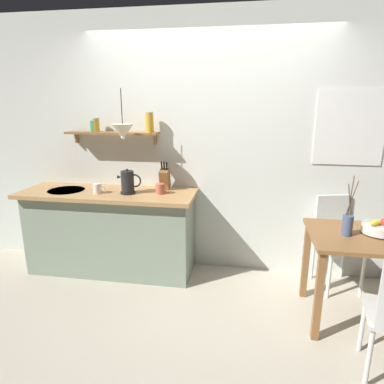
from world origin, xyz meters
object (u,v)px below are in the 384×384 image
(dining_table, at_px, (363,251))
(pendant_lamp, at_px, (123,132))
(twig_vase, at_px, (348,224))
(electric_kettle, at_px, (128,182))
(dining_chair_far, at_px, (336,237))
(coffee_mug_by_sink, at_px, (98,189))
(knife_block, at_px, (165,179))
(coffee_mug_spare, at_px, (160,189))
(fruit_bowl, at_px, (380,228))

(dining_table, bearing_deg, pendant_lamp, 169.00)
(twig_vase, distance_m, electric_kettle, 2.04)
(dining_chair_far, xyz_separation_m, twig_vase, (-0.09, -0.63, 0.36))
(electric_kettle, distance_m, coffee_mug_by_sink, 0.32)
(dining_chair_far, relative_size, pendant_lamp, 1.91)
(dining_chair_far, xyz_separation_m, knife_block, (-1.75, 0.06, 0.52))
(knife_block, height_order, pendant_lamp, pendant_lamp)
(dining_chair_far, relative_size, coffee_mug_spare, 6.75)
(dining_chair_far, relative_size, twig_vase, 1.85)
(fruit_bowl, bearing_deg, pendant_lamp, 170.70)
(twig_vase, distance_m, coffee_mug_spare, 1.74)
(dining_table, relative_size, pendant_lamp, 1.82)
(coffee_mug_spare, bearing_deg, twig_vase, -17.07)
(knife_block, relative_size, pendant_lamp, 0.64)
(dining_chair_far, height_order, coffee_mug_by_sink, coffee_mug_by_sink)
(coffee_mug_by_sink, xyz_separation_m, pendant_lamp, (0.29, 0.02, 0.57))
(pendant_lamp, bearing_deg, electric_kettle, 61.50)
(twig_vase, xyz_separation_m, electric_kettle, (-1.98, 0.47, 0.15))
(fruit_bowl, distance_m, twig_vase, 0.28)
(dining_table, xyz_separation_m, coffee_mug_by_sink, (-2.45, 0.40, 0.32))
(coffee_mug_spare, bearing_deg, coffee_mug_by_sink, -172.04)
(coffee_mug_spare, bearing_deg, fruit_bowl, -12.83)
(fruit_bowl, height_order, twig_vase, twig_vase)
(dining_table, relative_size, knife_block, 2.85)
(dining_chair_far, bearing_deg, dining_table, -84.37)
(dining_table, xyz_separation_m, coffee_mug_spare, (-1.81, 0.49, 0.32))
(pendant_lamp, bearing_deg, dining_chair_far, 5.08)
(dining_chair_far, bearing_deg, coffee_mug_spare, -176.14)
(fruit_bowl, bearing_deg, dining_table, -158.07)
(twig_vase, distance_m, coffee_mug_by_sink, 2.33)
(dining_table, relative_size, dining_chair_far, 0.95)
(fruit_bowl, bearing_deg, twig_vase, -165.58)
(dining_chair_far, xyz_separation_m, coffee_mug_spare, (-1.75, -0.12, 0.45))
(coffee_mug_spare, xyz_separation_m, pendant_lamp, (-0.34, -0.07, 0.57))
(dining_chair_far, xyz_separation_m, pendant_lamp, (-2.09, -0.19, 1.02))
(fruit_bowl, bearing_deg, coffee_mug_spare, 167.17)
(knife_block, bearing_deg, electric_kettle, -147.09)
(electric_kettle, distance_m, pendant_lamp, 0.51)
(dining_chair_far, distance_m, coffee_mug_spare, 1.81)
(electric_kettle, bearing_deg, twig_vase, -13.35)
(fruit_bowl, distance_m, knife_block, 2.03)
(dining_table, distance_m, coffee_mug_spare, 1.90)
(twig_vase, relative_size, coffee_mug_by_sink, 3.91)
(electric_kettle, xyz_separation_m, knife_block, (0.33, 0.21, 0.00))
(electric_kettle, relative_size, coffee_mug_by_sink, 2.04)
(twig_vase, bearing_deg, electric_kettle, 166.65)
(dining_table, height_order, twig_vase, twig_vase)
(twig_vase, bearing_deg, coffee_mug_by_sink, 169.60)
(fruit_bowl, relative_size, pendant_lamp, 0.58)
(electric_kettle, height_order, coffee_mug_by_sink, electric_kettle)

